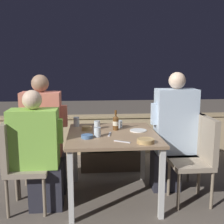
% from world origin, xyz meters
% --- Properties ---
extents(ground_plane, '(16.00, 16.00, 0.00)m').
position_xyz_m(ground_plane, '(0.00, 0.00, 0.00)').
color(ground_plane, '#665B51').
extents(parapet_wall, '(9.00, 0.18, 0.64)m').
position_xyz_m(parapet_wall, '(0.00, 1.56, 0.32)').
color(parapet_wall, tan).
rests_on(parapet_wall, ground_plane).
extents(dining_table, '(0.95, 1.03, 0.73)m').
position_xyz_m(dining_table, '(0.00, 0.00, 0.65)').
color(dining_table, '#937556').
rests_on(dining_table, ground_plane).
extents(planter_hedge, '(0.83, 0.47, 0.62)m').
position_xyz_m(planter_hedge, '(0.05, 0.89, 0.35)').
color(planter_hedge, brown).
rests_on(planter_hedge, ground_plane).
extents(chair_left_near, '(0.41, 0.41, 0.92)m').
position_xyz_m(chair_left_near, '(-0.96, -0.16, 0.55)').
color(chair_left_near, gray).
rests_on(chair_left_near, ground_plane).
extents(person_green_blouse, '(0.52, 0.26, 1.22)m').
position_xyz_m(person_green_blouse, '(-0.76, -0.16, 0.61)').
color(person_green_blouse, '#282833').
rests_on(person_green_blouse, ground_plane).
extents(chair_left_far, '(0.41, 0.41, 0.92)m').
position_xyz_m(chair_left_far, '(-0.94, 0.21, 0.55)').
color(chair_left_far, gray).
rests_on(chair_left_far, ground_plane).
extents(person_coral_top, '(0.50, 0.26, 1.35)m').
position_xyz_m(person_coral_top, '(-0.75, 0.21, 0.68)').
color(person_coral_top, '#282833').
rests_on(person_coral_top, ground_plane).
extents(chair_right_near, '(0.41, 0.41, 0.92)m').
position_xyz_m(chair_right_near, '(0.91, -0.16, 0.55)').
color(chair_right_near, gray).
rests_on(chair_right_near, ground_plane).
extents(chair_right_far, '(0.41, 0.41, 0.92)m').
position_xyz_m(chair_right_far, '(0.91, 0.17, 0.55)').
color(chair_right_far, gray).
rests_on(chair_right_far, ground_plane).
extents(person_blue_shirt, '(0.51, 0.26, 1.38)m').
position_xyz_m(person_blue_shirt, '(0.71, 0.17, 0.69)').
color(person_blue_shirt, '#282833').
rests_on(person_blue_shirt, ground_plane).
extents(beer_bottle, '(0.07, 0.07, 0.23)m').
position_xyz_m(beer_bottle, '(0.05, 0.15, 0.82)').
color(beer_bottle, brown).
rests_on(beer_bottle, dining_table).
extents(plate_0, '(0.19, 0.19, 0.01)m').
position_xyz_m(plate_0, '(0.29, 0.09, 0.74)').
color(plate_0, white).
rests_on(plate_0, dining_table).
extents(bowl_0, '(0.17, 0.17, 0.04)m').
position_xyz_m(bowl_0, '(0.28, -0.38, 0.76)').
color(bowl_0, tan).
rests_on(bowl_0, dining_table).
extents(bowl_1, '(0.12, 0.12, 0.03)m').
position_xyz_m(bowl_1, '(-0.27, -0.16, 0.75)').
color(bowl_1, '#4C709E').
rests_on(bowl_1, dining_table).
extents(bowl_2, '(0.11, 0.11, 0.05)m').
position_xyz_m(bowl_2, '(-0.28, 0.17, 0.76)').
color(bowl_2, tan).
rests_on(bowl_2, dining_table).
extents(glass_cup_0, '(0.07, 0.07, 0.10)m').
position_xyz_m(glass_cup_0, '(-0.17, -0.12, 0.78)').
color(glass_cup_0, silver).
rests_on(glass_cup_0, dining_table).
extents(glass_cup_1, '(0.07, 0.07, 0.11)m').
position_xyz_m(glass_cup_1, '(-0.40, 0.38, 0.79)').
color(glass_cup_1, silver).
rests_on(glass_cup_1, dining_table).
extents(glass_cup_2, '(0.08, 0.08, 0.08)m').
position_xyz_m(glass_cup_2, '(0.10, 0.28, 0.77)').
color(glass_cup_2, silver).
rests_on(glass_cup_2, dining_table).
extents(glass_cup_3, '(0.07, 0.07, 0.09)m').
position_xyz_m(glass_cup_3, '(-0.16, 0.22, 0.78)').
color(glass_cup_3, silver).
rests_on(glass_cup_3, dining_table).
extents(fork_0, '(0.05, 0.17, 0.01)m').
position_xyz_m(fork_0, '(-0.04, -0.04, 0.74)').
color(fork_0, silver).
rests_on(fork_0, dining_table).
extents(fork_1, '(0.16, 0.11, 0.01)m').
position_xyz_m(fork_1, '(0.06, -0.33, 0.74)').
color(fork_1, silver).
rests_on(fork_1, dining_table).
extents(potted_plant, '(0.28, 0.28, 0.65)m').
position_xyz_m(potted_plant, '(1.20, 0.83, 0.39)').
color(potted_plant, '#B2A899').
rests_on(potted_plant, ground_plane).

